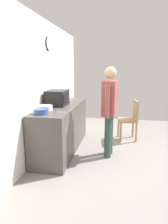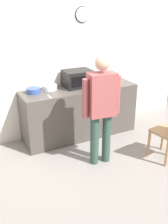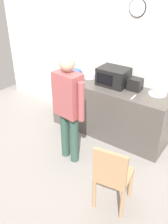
{
  "view_description": "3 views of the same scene",
  "coord_description": "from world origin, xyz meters",
  "px_view_note": "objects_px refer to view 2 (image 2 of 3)",
  "views": [
    {
      "loc": [
        -3.72,
        0.06,
        1.68
      ],
      "look_at": [
        0.2,
        0.77,
        0.81
      ],
      "focal_mm": 32.78,
      "sensor_mm": 36.0,
      "label": 1
    },
    {
      "loc": [
        -1.8,
        -2.76,
        2.35
      ],
      "look_at": [
        0.04,
        0.78,
        0.66
      ],
      "focal_mm": 41.66,
      "sensor_mm": 36.0,
      "label": 2
    },
    {
      "loc": [
        2.0,
        -2.12,
        2.6
      ],
      "look_at": [
        0.03,
        0.67,
        0.64
      ],
      "focal_mm": 38.88,
      "sensor_mm": 36.0,
      "label": 3
    }
  ],
  "objects_px": {
    "fork_utensil": "(49,97)",
    "spoon_utensil": "(108,86)",
    "salad_bowl": "(50,87)",
    "cereal_bowl": "(33,91)",
    "microwave": "(78,79)",
    "toaster": "(96,78)",
    "sandwich_plate": "(111,79)",
    "person_standing": "(101,104)"
  },
  "relations": [
    {
      "from": "fork_utensil",
      "to": "spoon_utensil",
      "type": "xyz_separation_m",
      "value": [
        1.15,
        0.04,
        0.0
      ]
    },
    {
      "from": "salad_bowl",
      "to": "cereal_bowl",
      "type": "height_order",
      "value": "same"
    },
    {
      "from": "microwave",
      "to": "salad_bowl",
      "type": "bearing_deg",
      "value": 173.15
    },
    {
      "from": "toaster",
      "to": "sandwich_plate",
      "type": "bearing_deg",
      "value": 8.7
    },
    {
      "from": "cereal_bowl",
      "to": "toaster",
      "type": "distance_m",
      "value": 1.22
    },
    {
      "from": "sandwich_plate",
      "to": "spoon_utensil",
      "type": "distance_m",
      "value": 0.41
    },
    {
      "from": "salad_bowl",
      "to": "fork_utensil",
      "type": "xyz_separation_m",
      "value": [
        -0.14,
        -0.35,
        -0.04
      ]
    },
    {
      "from": "fork_utensil",
      "to": "person_standing",
      "type": "height_order",
      "value": "person_standing"
    },
    {
      "from": "microwave",
      "to": "person_standing",
      "type": "bearing_deg",
      "value": -97.25
    },
    {
      "from": "spoon_utensil",
      "to": "cereal_bowl",
      "type": "bearing_deg",
      "value": 168.66
    },
    {
      "from": "salad_bowl",
      "to": "toaster",
      "type": "xyz_separation_m",
      "value": [
        0.91,
        -0.04,
        0.06
      ]
    },
    {
      "from": "fork_utensil",
      "to": "spoon_utensil",
      "type": "relative_size",
      "value": 1.0
    },
    {
      "from": "fork_utensil",
      "to": "person_standing",
      "type": "relative_size",
      "value": 0.1
    },
    {
      "from": "cereal_bowl",
      "to": "person_standing",
      "type": "distance_m",
      "value": 1.27
    },
    {
      "from": "sandwich_plate",
      "to": "salad_bowl",
      "type": "xyz_separation_m",
      "value": [
        -1.28,
        -0.01,
        0.02
      ]
    },
    {
      "from": "microwave",
      "to": "cereal_bowl",
      "type": "height_order",
      "value": "microwave"
    },
    {
      "from": "microwave",
      "to": "spoon_utensil",
      "type": "relative_size",
      "value": 2.94
    },
    {
      "from": "person_standing",
      "to": "toaster",
      "type": "bearing_deg",
      "value": 63.76
    },
    {
      "from": "cereal_bowl",
      "to": "toaster",
      "type": "relative_size",
      "value": 1.06
    },
    {
      "from": "toaster",
      "to": "person_standing",
      "type": "distance_m",
      "value": 1.2
    },
    {
      "from": "sandwich_plate",
      "to": "toaster",
      "type": "height_order",
      "value": "toaster"
    },
    {
      "from": "toaster",
      "to": "person_standing",
      "type": "xyz_separation_m",
      "value": [
        -0.53,
        -1.07,
        -0.05
      ]
    },
    {
      "from": "sandwich_plate",
      "to": "salad_bowl",
      "type": "bearing_deg",
      "value": -179.48
    },
    {
      "from": "salad_bowl",
      "to": "fork_utensil",
      "type": "bearing_deg",
      "value": -111.46
    },
    {
      "from": "sandwich_plate",
      "to": "microwave",
      "type": "bearing_deg",
      "value": -174.46
    },
    {
      "from": "sandwich_plate",
      "to": "salad_bowl",
      "type": "distance_m",
      "value": 1.28
    },
    {
      "from": "microwave",
      "to": "salad_bowl",
      "type": "relative_size",
      "value": 1.96
    },
    {
      "from": "sandwich_plate",
      "to": "fork_utensil",
      "type": "height_order",
      "value": "sandwich_plate"
    },
    {
      "from": "microwave",
      "to": "fork_utensil",
      "type": "height_order",
      "value": "microwave"
    },
    {
      "from": "salad_bowl",
      "to": "toaster",
      "type": "distance_m",
      "value": 0.92
    },
    {
      "from": "microwave",
      "to": "sandwich_plate",
      "type": "relative_size",
      "value": 1.8
    },
    {
      "from": "cereal_bowl",
      "to": "spoon_utensil",
      "type": "bearing_deg",
      "value": -11.34
    },
    {
      "from": "cereal_bowl",
      "to": "spoon_utensil",
      "type": "distance_m",
      "value": 1.35
    },
    {
      "from": "microwave",
      "to": "salad_bowl",
      "type": "xyz_separation_m",
      "value": [
        -0.52,
        0.06,
        -0.11
      ]
    },
    {
      "from": "cereal_bowl",
      "to": "fork_utensil",
      "type": "relative_size",
      "value": 1.37
    },
    {
      "from": "salad_bowl",
      "to": "toaster",
      "type": "height_order",
      "value": "toaster"
    },
    {
      "from": "person_standing",
      "to": "sandwich_plate",
      "type": "bearing_deg",
      "value": 51.57
    },
    {
      "from": "spoon_utensil",
      "to": "fork_utensil",
      "type": "bearing_deg",
      "value": -178.16
    },
    {
      "from": "sandwich_plate",
      "to": "person_standing",
      "type": "xyz_separation_m",
      "value": [
        -0.9,
        -1.13,
        0.03
      ]
    },
    {
      "from": "cereal_bowl",
      "to": "microwave",
      "type": "bearing_deg",
      "value": -1.21
    },
    {
      "from": "salad_bowl",
      "to": "person_standing",
      "type": "relative_size",
      "value": 0.15
    },
    {
      "from": "fork_utensil",
      "to": "salad_bowl",
      "type": "bearing_deg",
      "value": 68.54
    }
  ]
}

